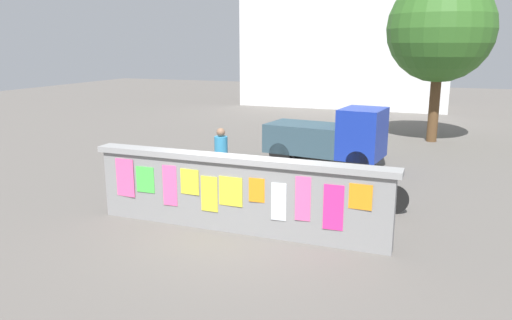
{
  "coord_description": "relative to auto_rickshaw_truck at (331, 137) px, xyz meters",
  "views": [
    {
      "loc": [
        3.7,
        -8.61,
        3.7
      ],
      "look_at": [
        0.0,
        1.07,
        1.25
      ],
      "focal_mm": 34.33,
      "sensor_mm": 36.0,
      "label": 1
    }
  ],
  "objects": [
    {
      "name": "motorcycle",
      "position": [
        -0.47,
        -3.47,
        -0.44
      ],
      "size": [
        1.9,
        0.56,
        0.87
      ],
      "color": "black",
      "rests_on": "ground"
    },
    {
      "name": "ground",
      "position": [
        -0.54,
        1.85,
        -0.9
      ],
      "size": [
        60.0,
        60.0,
        0.0
      ],
      "primitive_type": "plane",
      "color": "#605B56"
    },
    {
      "name": "poster_wall",
      "position": [
        -0.54,
        -6.15,
        -0.1
      ],
      "size": [
        6.33,
        0.42,
        1.56
      ],
      "color": "gray",
      "rests_on": "ground"
    },
    {
      "name": "building_background",
      "position": [
        -2.61,
        15.81,
        3.15
      ],
      "size": [
        12.45,
        5.06,
        8.06
      ],
      "color": "silver",
      "rests_on": "ground"
    },
    {
      "name": "bicycle_far",
      "position": [
        1.81,
        -4.03,
        -0.54
      ],
      "size": [
        1.69,
        0.46,
        0.95
      ],
      "color": "black",
      "rests_on": "ground"
    },
    {
      "name": "person_walking",
      "position": [
        -2.08,
        -3.56,
        0.09
      ],
      "size": [
        0.4,
        0.4,
        1.62
      ],
      "color": "#338CBF",
      "rests_on": "ground"
    },
    {
      "name": "tree_roadside",
      "position": [
        2.86,
        5.27,
        3.34
      ],
      "size": [
        3.95,
        3.95,
        6.24
      ],
      "color": "brown",
      "rests_on": "ground"
    },
    {
      "name": "auto_rickshaw_truck",
      "position": [
        0.0,
        0.0,
        0.0
      ],
      "size": [
        3.76,
        1.95,
        1.85
      ],
      "color": "black",
      "rests_on": "ground"
    },
    {
      "name": "bicycle_near",
      "position": [
        -2.77,
        -4.76,
        -0.54
      ],
      "size": [
        1.69,
        0.48,
        0.95
      ],
      "color": "black",
      "rests_on": "ground"
    }
  ]
}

